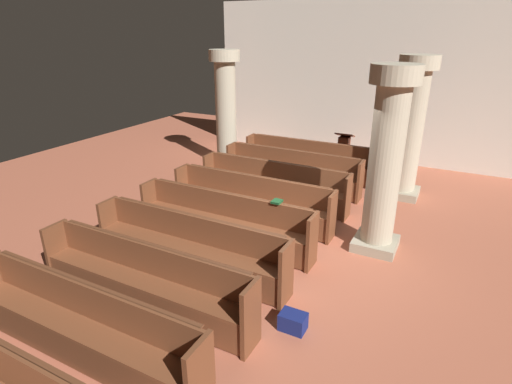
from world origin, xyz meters
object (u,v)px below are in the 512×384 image
(kneeler_box_navy, at_px, (293,322))
(pew_row_4, at_px, (224,219))
(pillar_aisle_side, at_px, (410,126))
(lectern, at_px, (343,155))
(pew_row_1, at_px, (292,169))
(pew_row_3, at_px, (251,199))
(pew_row_6, at_px, (143,278))
(hymn_book, at_px, (277,201))
(pew_row_0, at_px, (307,158))
(pew_row_2, at_px, (273,182))
(pew_row_7, at_px, (81,324))
(pillar_aisle_rear, at_px, (386,160))
(pew_row_5, at_px, (189,244))
(pillar_far_side, at_px, (226,107))

(kneeler_box_navy, bearing_deg, pew_row_4, 142.26)
(pillar_aisle_side, bearing_deg, lectern, 146.11)
(pew_row_1, height_order, lectern, lectern)
(pew_row_3, xyz_separation_m, pew_row_6, (0.00, -3.15, 0.00))
(pew_row_6, xyz_separation_m, hymn_book, (0.95, 2.29, 0.45))
(pew_row_0, relative_size, pew_row_2, 1.00)
(pew_row_1, relative_size, pew_row_3, 1.00)
(pew_row_6, distance_m, pillar_aisle_side, 6.61)
(pew_row_4, relative_size, pillar_aisle_side, 1.08)
(pew_row_7, bearing_deg, pew_row_2, 90.00)
(pew_row_1, relative_size, lectern, 3.17)
(pew_row_6, xyz_separation_m, pillar_aisle_side, (2.49, 6.01, 1.16))
(pew_row_4, distance_m, pew_row_6, 2.10)
(pew_row_0, bearing_deg, pew_row_1, -90.00)
(pillar_aisle_side, relative_size, pillar_aisle_rear, 1.00)
(pew_row_1, distance_m, pillar_aisle_side, 2.85)
(pew_row_0, bearing_deg, pillar_aisle_side, -6.34)
(pew_row_5, xyz_separation_m, pillar_aisle_side, (2.49, 4.97, 1.16))
(pew_row_0, height_order, pew_row_5, same)
(pew_row_0, bearing_deg, pew_row_2, -90.00)
(pew_row_2, relative_size, pew_row_6, 1.00)
(pew_row_1, relative_size, hymn_book, 18.15)
(hymn_book, bearing_deg, pew_row_7, -105.95)
(pew_row_6, bearing_deg, pew_row_7, -90.00)
(pew_row_5, bearing_deg, pew_row_4, 90.00)
(pew_row_5, distance_m, hymn_book, 1.63)
(pew_row_1, xyz_separation_m, pillar_far_side, (-2.44, 0.98, 1.16))
(pew_row_4, bearing_deg, pew_row_1, 90.00)
(pillar_aisle_rear, height_order, hymn_book, pillar_aisle_rear)
(pew_row_2, distance_m, kneeler_box_navy, 4.17)
(pew_row_7, distance_m, pillar_aisle_side, 7.58)
(pew_row_0, distance_m, hymn_book, 4.14)
(hymn_book, xyz_separation_m, kneeler_box_navy, (1.05, -1.74, -0.84))
(pillar_aisle_rear, bearing_deg, pew_row_2, 158.51)
(pew_row_6, relative_size, pew_row_7, 1.00)
(pew_row_2, height_order, pillar_aisle_rear, pillar_aisle_rear)
(pew_row_4, relative_size, hymn_book, 18.15)
(pillar_far_side, bearing_deg, pew_row_6, -68.57)
(pillar_far_side, height_order, pillar_aisle_rear, same)
(pew_row_2, bearing_deg, pew_row_5, -90.00)
(pew_row_0, height_order, pillar_aisle_side, pillar_aisle_side)
(pew_row_0, relative_size, pew_row_3, 1.00)
(pew_row_3, distance_m, pillar_aisle_rear, 2.75)
(pew_row_3, xyz_separation_m, pew_row_7, (0.00, -4.19, 0.00))
(pillar_aisle_side, distance_m, pillar_aisle_rear, 2.80)
(pew_row_4, height_order, pew_row_6, same)
(pew_row_0, distance_m, lectern, 1.16)
(pew_row_2, relative_size, pew_row_3, 1.00)
(pew_row_4, xyz_separation_m, kneeler_box_navy, (2.00, -1.55, -0.39))
(pew_row_3, xyz_separation_m, pew_row_4, (0.00, -1.05, 0.00))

